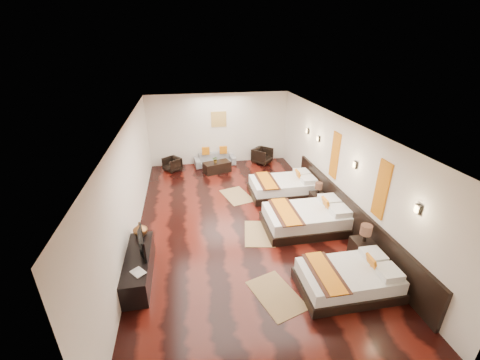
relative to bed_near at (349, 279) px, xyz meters
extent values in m
cube|color=black|center=(-1.69, 2.84, -0.25)|extent=(5.50, 9.50, 0.01)
cube|color=white|center=(-1.69, 2.84, 2.55)|extent=(5.50, 9.50, 0.01)
cube|color=silver|center=(-1.69, 7.59, 1.15)|extent=(5.50, 0.01, 2.80)
cube|color=silver|center=(-4.44, 2.84, 1.15)|extent=(0.01, 9.50, 2.80)
cube|color=silver|center=(1.06, 2.84, 1.15)|extent=(0.01, 9.50, 2.80)
cube|color=black|center=(1.02, 2.04, 0.20)|extent=(0.08, 6.60, 0.90)
cube|color=black|center=(-0.02, 0.00, -0.15)|extent=(1.95, 1.21, 0.20)
cube|color=white|center=(-0.02, 0.00, 0.09)|extent=(1.85, 1.11, 0.28)
cube|color=orange|center=(0.44, 0.00, 0.34)|extent=(0.14, 0.30, 0.30)
cube|color=#38190F|center=(-0.53, 0.00, 0.24)|extent=(0.51, 1.22, 0.02)
cube|color=orange|center=(-0.53, 0.00, 0.25)|extent=(0.35, 1.22, 0.02)
cube|color=black|center=(-0.02, 2.27, -0.14)|extent=(2.22, 1.38, 0.23)
cube|color=white|center=(-0.02, 2.27, 0.14)|extent=(2.12, 1.27, 0.32)
cube|color=orange|center=(0.50, 2.27, 0.42)|extent=(0.16, 0.34, 0.34)
cube|color=#38190F|center=(-0.61, 2.27, 0.31)|extent=(0.58, 1.40, 0.02)
cube|color=orange|center=(-0.61, 2.27, 0.32)|extent=(0.40, 1.40, 0.02)
cube|color=black|center=(-0.02, 4.30, -0.14)|extent=(2.12, 1.31, 0.22)
cube|color=white|center=(-0.02, 4.30, 0.12)|extent=(2.02, 1.21, 0.30)
cube|color=orange|center=(0.48, 4.30, 0.39)|extent=(0.16, 0.32, 0.33)
cube|color=#38190F|center=(-0.58, 4.30, 0.28)|extent=(0.56, 1.33, 0.02)
cube|color=orange|center=(-0.58, 4.30, 0.30)|extent=(0.38, 1.33, 0.02)
cube|color=black|center=(0.75, 0.79, 0.01)|extent=(0.47, 0.47, 0.52)
cylinder|color=black|center=(0.75, 0.79, 0.37)|extent=(0.08, 0.08, 0.21)
cylinder|color=#3F2619|center=(0.75, 0.79, 0.56)|extent=(0.25, 0.25, 0.23)
cube|color=black|center=(0.75, 3.32, -0.03)|extent=(0.40, 0.40, 0.45)
cylinder|color=black|center=(0.75, 3.32, 0.28)|extent=(0.07, 0.07, 0.18)
cylinder|color=#3F2619|center=(0.75, 3.32, 0.45)|extent=(0.22, 0.22, 0.20)
cube|color=#94764B|center=(-1.48, 0.08, -0.25)|extent=(1.08, 1.37, 0.01)
cube|color=#94764B|center=(-1.31, 2.23, -0.25)|extent=(0.96, 1.32, 0.01)
cube|color=#94764B|center=(-1.53, 4.45, -0.25)|extent=(1.05, 1.36, 0.01)
cube|color=black|center=(-4.19, 1.10, 0.02)|extent=(0.50, 1.80, 0.55)
imported|color=black|center=(-4.14, 1.22, 0.53)|extent=(0.25, 0.82, 0.47)
imported|color=black|center=(-4.19, 0.51, 0.31)|extent=(0.34, 0.35, 0.03)
imported|color=brown|center=(-4.19, 1.87, 0.47)|extent=(0.34, 0.34, 0.34)
imported|color=gray|center=(-1.93, 7.29, -0.02)|extent=(1.68, 0.80, 0.47)
imported|color=black|center=(-3.61, 6.99, 0.01)|extent=(0.80, 0.80, 0.53)
imported|color=black|center=(0.01, 7.17, 0.06)|extent=(0.96, 0.96, 0.63)
cube|color=black|center=(-1.93, 6.55, -0.05)|extent=(1.10, 0.78, 0.40)
imported|color=#28521B|center=(-1.98, 6.51, 0.27)|extent=(0.28, 0.26, 0.26)
cube|color=#D86014|center=(1.04, 0.94, 1.45)|extent=(0.04, 0.40, 1.30)
cube|color=#D86014|center=(1.04, 3.14, 1.45)|extent=(0.04, 0.40, 1.30)
cube|color=black|center=(1.02, -0.16, 1.60)|extent=(0.06, 0.12, 0.18)
cube|color=#FFD18C|center=(0.99, -0.16, 1.60)|extent=(0.02, 0.10, 0.14)
cube|color=black|center=(1.02, 2.04, 1.60)|extent=(0.06, 0.12, 0.18)
cube|color=#FFD18C|center=(0.99, 2.04, 1.60)|extent=(0.02, 0.10, 0.14)
cube|color=black|center=(1.02, 4.24, 1.60)|extent=(0.06, 0.12, 0.18)
cube|color=#FFD18C|center=(0.99, 4.24, 1.60)|extent=(0.02, 0.10, 0.14)
cube|color=black|center=(1.02, 5.14, 1.60)|extent=(0.06, 0.12, 0.18)
cube|color=#FFD18C|center=(0.99, 5.14, 1.60)|extent=(0.02, 0.10, 0.14)
cube|color=#AD873F|center=(-1.69, 7.57, 1.55)|extent=(0.60, 0.04, 0.60)
camera|label=1|loc=(-3.02, -4.34, 4.38)|focal=23.04mm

